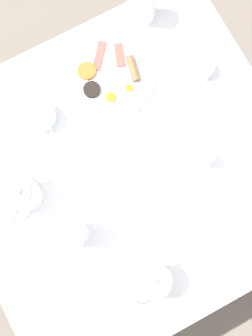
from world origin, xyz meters
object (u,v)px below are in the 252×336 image
teapot_far (152,281)px  knife_by_plate (159,184)px  water_glass_short (144,5)px  water_glass_tall (76,233)px  creamer_jug (203,68)px  breakfast_plate (110,77)px  napkin_folded (66,325)px  teapot_near (23,195)px  pepper_grinder (209,156)px  fork_by_plate (226,238)px  teacup_with_saucer_left (42,117)px

teapot_far → knife_by_plate: size_ratio=0.95×
teapot_far → water_glass_short: 0.85m
water_glass_tall → creamer_jug: water_glass_tall is taller
breakfast_plate → napkin_folded: bearing=142.5°
water_glass_tall → breakfast_plate: bearing=-38.8°
breakfast_plate → teapot_near: bearing=118.4°
water_glass_tall → napkin_folded: size_ratio=0.88×
water_glass_short → breakfast_plate: bearing=125.3°
creamer_jug → knife_by_plate: creamer_jug is taller
teapot_far → pepper_grinder: bearing=19.4°
water_glass_short → fork_by_plate: 0.77m
teapot_far → teacup_with_saucer_left: 0.61m
teapot_near → pepper_grinder: bearing=-39.8°
breakfast_plate → creamer_jug: creamer_jug is taller
teacup_with_saucer_left → pepper_grinder: bearing=-132.8°
fork_by_plate → water_glass_short: bearing=-9.3°
teapot_near → pepper_grinder: size_ratio=1.52×
pepper_grinder → fork_by_plate: size_ratio=0.71×
napkin_folded → knife_by_plate: bearing=-61.8°
breakfast_plate → knife_by_plate: size_ratio=1.47×
pepper_grinder → water_glass_short: bearing=-6.6°
teapot_near → pepper_grinder: teapot_near is taller
breakfast_plate → knife_by_plate: (-0.38, 0.03, -0.01)m
breakfast_plate → napkin_folded: breakfast_plate is taller
teapot_far → water_glass_tall: (0.22, 0.13, 0.01)m
teapot_near → knife_by_plate: 0.42m
knife_by_plate → breakfast_plate: bearing=-4.3°
water_glass_short → napkin_folded: size_ratio=0.94×
teacup_with_saucer_left → fork_by_plate: teacup_with_saucer_left is taller
teapot_far → fork_by_plate: 0.27m
teacup_with_saucer_left → breakfast_plate: bearing=-85.2°
napkin_folded → pepper_grinder: bearing=-68.9°
teapot_near → teacup_with_saucer_left: teapot_near is taller
napkin_folded → knife_by_plate: 0.50m
water_glass_tall → napkin_folded: 0.28m
breakfast_plate → pepper_grinder: 0.41m
water_glass_short → pepper_grinder: (-0.52, 0.06, -0.01)m
breakfast_plate → fork_by_plate: 0.62m
teacup_with_saucer_left → water_glass_short: size_ratio=0.97×
teapot_far → water_glass_short: water_glass_short is taller
napkin_folded → teapot_far: bearing=-91.0°
creamer_jug → knife_by_plate: (-0.26, 0.30, -0.02)m
breakfast_plate → pepper_grinder: pepper_grinder is taller
water_glass_tall → pepper_grinder: bearing=-88.0°
pepper_grinder → creamer_jug: bearing=-27.8°
teapot_near → water_glass_tall: size_ratio=1.33×
breakfast_plate → teapot_far: (-0.62, 0.19, 0.05)m
creamer_jug → knife_by_plate: bearing=130.5°
napkin_folded → fork_by_plate: size_ratio=0.92×
creamer_jug → fork_by_plate: size_ratio=0.51×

